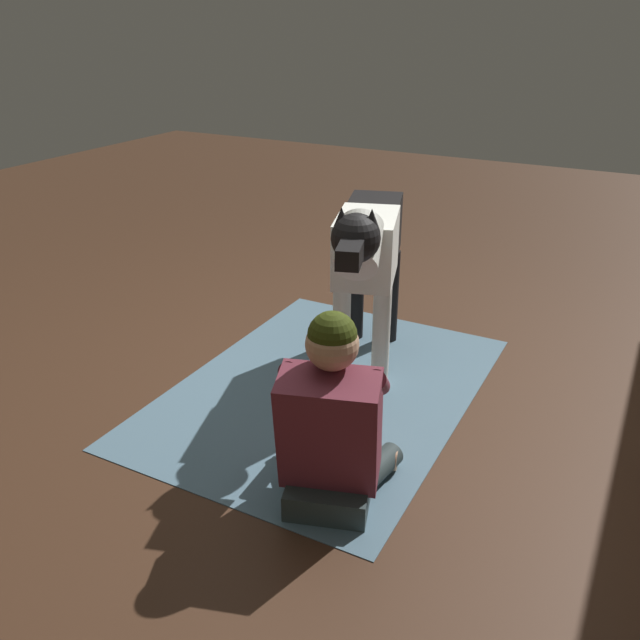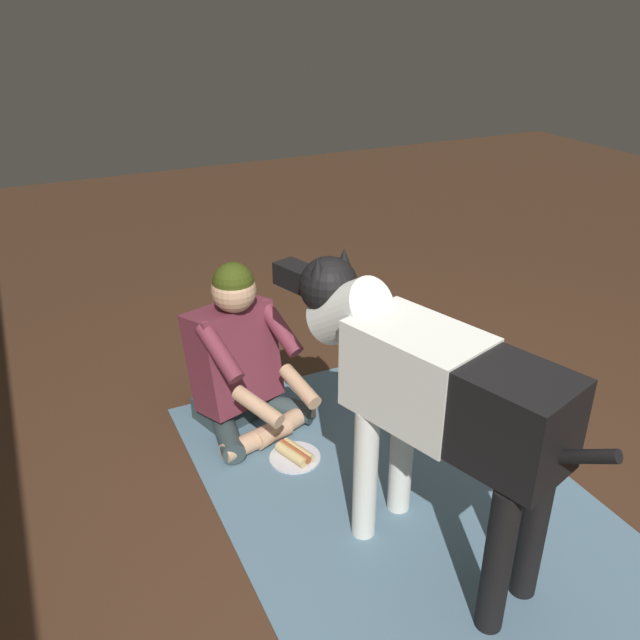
% 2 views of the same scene
% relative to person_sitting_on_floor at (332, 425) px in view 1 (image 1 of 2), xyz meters
% --- Properties ---
extents(ground_plane, '(12.73, 12.73, 0.00)m').
position_rel_person_sitting_on_floor_xyz_m(ground_plane, '(-0.99, -0.45, -0.36)').
color(ground_plane, '#42291A').
extents(area_rug, '(2.08, 1.50, 0.01)m').
position_rel_person_sitting_on_floor_xyz_m(area_rug, '(-0.77, -0.43, -0.35)').
color(area_rug, slate).
rests_on(area_rug, ground).
extents(person_sitting_on_floor, '(0.71, 0.59, 0.86)m').
position_rel_person_sitting_on_floor_xyz_m(person_sitting_on_floor, '(0.00, 0.00, 0.00)').
color(person_sitting_on_floor, '#313F41').
rests_on(person_sitting_on_floor, ground).
extents(large_dog, '(1.41, 0.57, 1.09)m').
position_rel_person_sitting_on_floor_xyz_m(large_dog, '(-1.07, -0.33, 0.37)').
color(large_dog, white).
rests_on(large_dog, ground).
extents(hot_dog_on_plate, '(0.24, 0.24, 0.06)m').
position_rel_person_sitting_on_floor_xyz_m(hot_dog_on_plate, '(-0.38, -0.12, -0.33)').
color(hot_dog_on_plate, silver).
rests_on(hot_dog_on_plate, ground).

